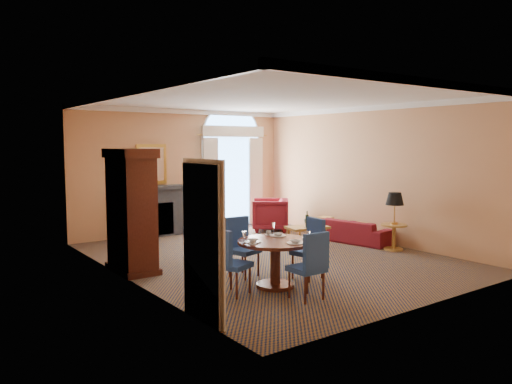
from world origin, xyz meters
TOP-DOWN VIEW (x-y plane):
  - ground at (0.00, 0.00)m, footprint 7.50×7.50m
  - room_envelope at (-0.03, 0.67)m, footprint 6.04×7.52m
  - armoire at (-2.72, 0.57)m, footprint 0.64×1.13m
  - dining_table at (-1.25, -1.75)m, footprint 1.22×1.22m
  - dining_chair_north at (-1.29, -0.81)m, footprint 0.56×0.56m
  - dining_chair_south at (-1.25, -2.60)m, footprint 0.46×0.47m
  - dining_chair_east at (-0.38, -1.65)m, footprint 0.53×0.53m
  - dining_chair_west at (-2.10, -1.66)m, footprint 0.59×0.59m
  - sofa at (2.55, 0.10)m, footprint 1.03×1.92m
  - armchair at (1.91, 2.48)m, footprint 1.32×1.31m
  - coffee_table at (1.28, 0.30)m, footprint 1.00×0.67m
  - side_table at (2.60, -1.03)m, footprint 0.57×0.57m

SIDE VIEW (x-z plane):
  - ground at x=0.00m, z-range 0.00..0.00m
  - sofa at x=2.55m, z-range 0.00..0.53m
  - armchair at x=1.91m, z-range 0.00..0.86m
  - coffee_table at x=1.28m, z-range 0.02..0.85m
  - dining_table at x=-1.25m, z-range 0.08..1.05m
  - dining_chair_north at x=-1.29m, z-range 0.07..1.10m
  - dining_chair_south at x=-1.25m, z-range 0.07..1.10m
  - dining_chair_east at x=-0.38m, z-range 0.07..1.10m
  - dining_chair_west at x=-2.10m, z-range 0.07..1.10m
  - side_table at x=2.60m, z-range 0.19..1.42m
  - armoire at x=-2.72m, z-range -0.04..2.18m
  - room_envelope at x=-0.03m, z-range 0.78..4.23m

